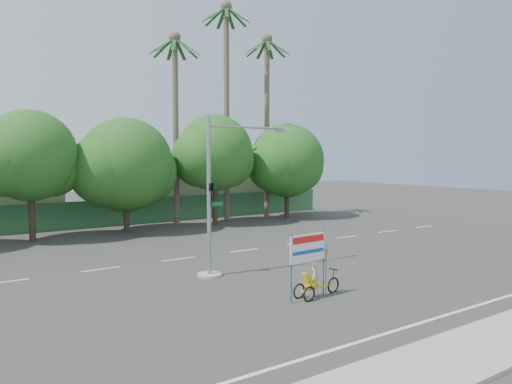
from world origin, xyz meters
TOP-DOWN VIEW (x-y plane):
  - ground at (0.00, 0.00)m, footprint 120.00×120.00m
  - sidewalk_near at (0.00, -7.50)m, footprint 50.00×2.40m
  - fence at (0.00, 21.50)m, footprint 38.00×0.08m
  - building_right at (8.00, 26.00)m, footprint 14.00×8.00m
  - tree_left at (-7.05, 18.00)m, footprint 6.66×5.60m
  - tree_center at (-1.05, 18.00)m, footprint 7.62×6.40m
  - tree_right at (5.95, 18.00)m, footprint 6.90×5.80m
  - tree_far_right at (12.95, 18.00)m, footprint 7.38×6.20m
  - palm_tall at (8.00, 19.50)m, footprint 3.73×3.79m
  - palm_mid at (12.00, 19.50)m, footprint 3.73×3.79m
  - palm_short at (3.50, 19.50)m, footprint 3.73×3.79m
  - traffic_signal at (-2.20, 3.98)m, footprint 4.72×1.10m
  - trike_billboard at (-1.02, -1.10)m, footprint 2.59×0.64m

SIDE VIEW (x-z plane):
  - ground at x=0.00m, z-range 0.00..0.00m
  - sidewalk_near at x=0.00m, z-range 0.00..0.12m
  - fence at x=0.00m, z-range 0.00..2.00m
  - trike_billboard at x=-1.02m, z-range -0.25..2.30m
  - building_right at x=8.00m, z-range 0.00..3.60m
  - traffic_signal at x=-2.20m, z-range -0.58..6.42m
  - tree_center at x=-1.05m, z-range 0.54..8.39m
  - tree_far_right at x=12.95m, z-range 0.68..8.61m
  - tree_left at x=-7.05m, z-range 1.02..9.09m
  - tree_right at x=5.95m, z-range 1.06..9.42m
  - palm_short at x=3.50m, z-range 1.64..16.09m
  - palm_mid at x=12.00m, z-range 1.67..17.12m
  - palm_tall at x=8.00m, z-range 1.74..19.19m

